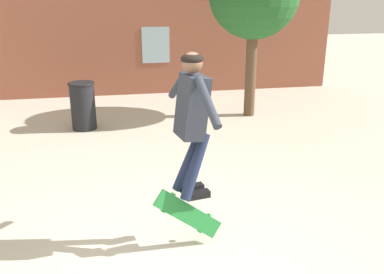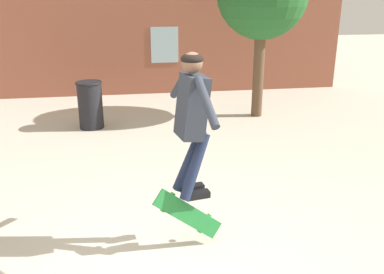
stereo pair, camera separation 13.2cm
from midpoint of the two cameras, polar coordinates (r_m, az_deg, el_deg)
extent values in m
cube|color=#93513D|center=(11.29, -6.63, 13.66)|extent=(10.63, 0.40, 3.11)
cube|color=#99B7C6|center=(11.15, -3.33, 12.16)|extent=(0.70, 0.02, 0.90)
cylinder|color=brown|center=(9.28, 9.25, 8.37)|extent=(0.23, 0.23, 1.86)
cylinder|color=black|center=(8.67, -12.97, 4.17)|extent=(0.48, 0.48, 0.93)
torus|color=black|center=(8.57, -13.20, 7.05)|extent=(0.52, 0.52, 0.04)
cube|color=#282D38|center=(4.25, 0.89, 4.05)|extent=(0.35, 0.39, 0.65)
sphere|color=brown|center=(4.15, 0.93, 9.85)|extent=(0.25, 0.25, 0.21)
ellipsoid|color=black|center=(4.15, 0.93, 10.35)|extent=(0.26, 0.26, 0.12)
cylinder|color=#1E2847|center=(4.52, 0.48, -3.18)|extent=(0.38, 0.16, 0.71)
cube|color=black|center=(4.67, 0.81, -6.82)|extent=(0.27, 0.15, 0.07)
cylinder|color=#1E2847|center=(4.38, 1.24, -3.99)|extent=(0.36, 0.25, 0.71)
cube|color=black|center=(4.53, 1.57, -7.72)|extent=(0.27, 0.15, 0.07)
cylinder|color=#282D38|center=(4.57, -0.82, 7.03)|extent=(0.17, 0.51, 0.40)
cylinder|color=#282D38|center=(3.86, 2.93, 4.66)|extent=(0.17, 0.51, 0.40)
cube|color=#237F38|center=(4.61, 0.32, -10.28)|extent=(0.77, 0.15, 0.67)
cylinder|color=green|center=(4.77, 3.15, -10.35)|extent=(0.06, 0.06, 0.05)
cylinder|color=green|center=(4.79, 1.79, -12.49)|extent=(0.06, 0.06, 0.05)
cylinder|color=green|center=(4.52, -1.67, -7.55)|extent=(0.06, 0.06, 0.05)
cylinder|color=green|center=(4.53, -3.12, -9.80)|extent=(0.06, 0.06, 0.05)
camera|label=1|loc=(0.07, -89.13, 0.31)|focal=40.00mm
camera|label=2|loc=(0.07, 90.87, -0.31)|focal=40.00mm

